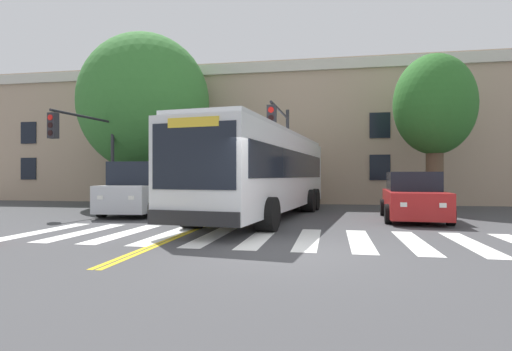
{
  "coord_description": "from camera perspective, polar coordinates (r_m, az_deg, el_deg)",
  "views": [
    {
      "loc": [
        0.96,
        -8.33,
        1.6
      ],
      "look_at": [
        -1.55,
        5.86,
        1.61
      ],
      "focal_mm": 28.0,
      "sensor_mm": 36.0,
      "label": 1
    }
  ],
  "objects": [
    {
      "name": "car_red_far_lane",
      "position": [
        15.58,
        21.52,
        -3.0
      ],
      "size": [
        2.4,
        4.74,
        1.74
      ],
      "color": "#AD1E1E",
      "rests_on": "ground"
    },
    {
      "name": "traffic_light_overhead",
      "position": [
        17.38,
        3.61,
        5.47
      ],
      "size": [
        0.45,
        4.47,
        4.78
      ],
      "color": "#28282D",
      "rests_on": "ground"
    },
    {
      "name": "car_grey_behind_bus",
      "position": [
        24.02,
        1.32,
        -1.88
      ],
      "size": [
        2.59,
        4.96,
        1.84
      ],
      "color": "slate",
      "rests_on": "ground"
    },
    {
      "name": "crosswalk",
      "position": [
        10.35,
        3.96,
        -8.92
      ],
      "size": [
        14.5,
        3.84,
        0.01
      ],
      "color": "white",
      "rests_on": "ground"
    },
    {
      "name": "street_tree_curbside_large",
      "position": [
        20.16,
        24.15,
        9.01
      ],
      "size": [
        5.21,
        5.33,
        7.15
      ],
      "color": "brown",
      "rests_on": "ground"
    },
    {
      "name": "city_bus",
      "position": [
        15.39,
        1.31,
        0.61
      ],
      "size": [
        4.1,
        12.42,
        3.27
      ],
      "color": "white",
      "rests_on": "ground"
    },
    {
      "name": "traffic_light_far_corner",
      "position": [
        18.99,
        -22.91,
        4.5
      ],
      "size": [
        0.68,
        3.92,
        4.6
      ],
      "color": "#28282D",
      "rests_on": "ground"
    },
    {
      "name": "ground_plane",
      "position": [
        8.53,
        3.45,
        -10.86
      ],
      "size": [
        120.0,
        120.0,
        0.0
      ],
      "primitive_type": "plane",
      "color": "#424244"
    },
    {
      "name": "lane_line_yellow_outer",
      "position": [
        24.52,
        1.09,
        -3.78
      ],
      "size": [
        0.12,
        36.0,
        0.01
      ],
      "primitive_type": "cube",
      "color": "gold",
      "rests_on": "ground"
    },
    {
      "name": "building_facade",
      "position": [
        27.83,
        0.94,
        5.18
      ],
      "size": [
        36.36,
        9.38,
        8.26
      ],
      "color": "tan",
      "rests_on": "ground"
    },
    {
      "name": "lane_line_yellow_inner",
      "position": [
        24.55,
        0.72,
        -3.78
      ],
      "size": [
        0.12,
        36.0,
        0.01
      ],
      "primitive_type": "cube",
      "color": "gold",
      "rests_on": "ground"
    },
    {
      "name": "street_tree_curbside_small",
      "position": [
        23.16,
        -15.66,
        9.89
      ],
      "size": [
        10.23,
        10.2,
        9.37
      ],
      "color": "brown",
      "rests_on": "ground"
    },
    {
      "name": "car_silver_near_lane",
      "position": [
        17.38,
        -15.91,
        -1.95
      ],
      "size": [
        2.46,
        5.04,
        2.15
      ],
      "color": "#B7BABF",
      "rests_on": "ground"
    }
  ]
}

